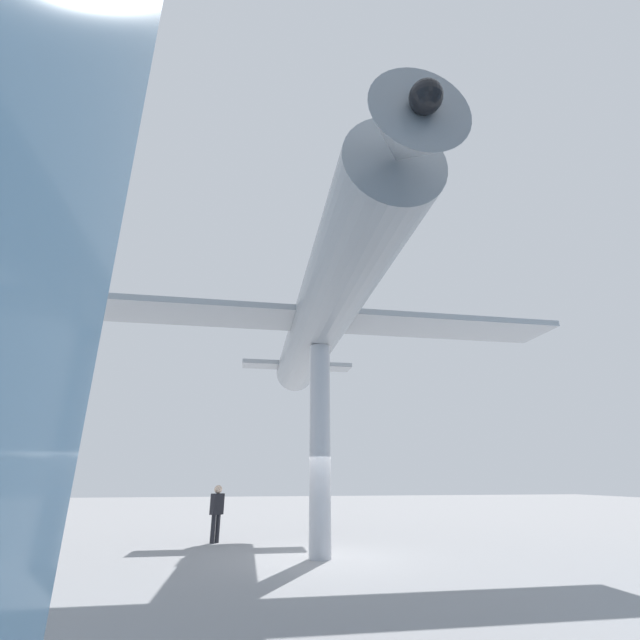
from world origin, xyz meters
The scene contains 4 objects.
ground_plane centered at (0.00, 0.00, 0.00)m, with size 80.00×80.00×0.00m, color gray.
support_pylon_central centered at (0.00, 0.00, 2.84)m, with size 0.59×0.59×5.68m.
suspended_airplane centered at (0.00, 0.17, 6.54)m, with size 15.03×15.75×3.10m.
visitor_person centered at (2.84, -3.42, 1.00)m, with size 0.45×0.42×1.73m.
Camera 1 is at (2.13, 12.19, 1.95)m, focal length 24.00 mm.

